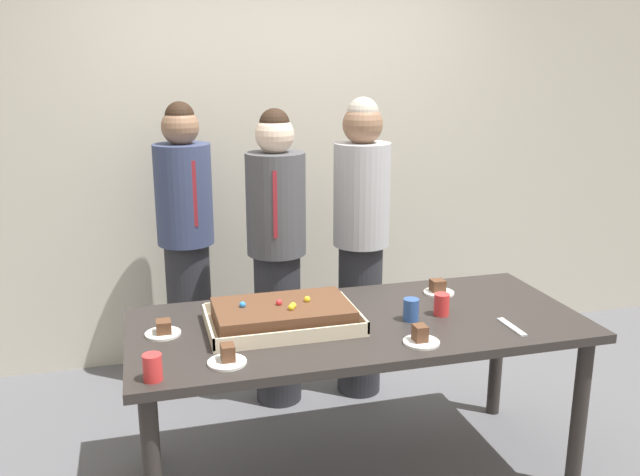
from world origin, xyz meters
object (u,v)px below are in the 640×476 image
(plated_slice_near_left, at_px, (227,358))
(drink_cup_middle, at_px, (442,304))
(party_table, at_px, (358,339))
(person_green_shirt_behind, at_px, (361,242))
(plated_slice_far_left, at_px, (438,289))
(drink_cup_far_end, at_px, (411,310))
(person_striped_tie_right, at_px, (186,242))
(plated_slice_far_right, at_px, (421,338))
(drink_cup_nearest, at_px, (153,367))
(cake_server_utensil, at_px, (512,327))
(person_serving_front, at_px, (277,254))
(sheet_cake, at_px, (283,316))
(plated_slice_near_right, at_px, (163,330))

(plated_slice_near_left, bearing_deg, drink_cup_middle, 13.59)
(party_table, bearing_deg, person_green_shirt_behind, 70.60)
(plated_slice_far_left, distance_m, drink_cup_far_end, 0.40)
(plated_slice_near_left, distance_m, person_striped_tie_right, 1.47)
(party_table, xyz_separation_m, plated_slice_far_right, (0.17, -0.30, 0.11))
(plated_slice_near_left, relative_size, drink_cup_nearest, 1.50)
(plated_slice_far_right, bearing_deg, plated_slice_far_left, 58.53)
(cake_server_utensil, xyz_separation_m, person_green_shirt_behind, (-0.33, 1.07, 0.12))
(cake_server_utensil, xyz_separation_m, person_serving_front, (-0.81, 1.09, 0.08))
(drink_cup_nearest, height_order, person_green_shirt_behind, person_green_shirt_behind)
(sheet_cake, height_order, drink_cup_far_end, sheet_cake)
(plated_slice_near_left, bearing_deg, cake_server_utensil, 1.07)
(plated_slice_near_right, relative_size, drink_cup_middle, 1.50)
(person_green_shirt_behind, bearing_deg, person_serving_front, -54.02)
(party_table, bearing_deg, plated_slice_near_left, -155.78)
(cake_server_utensil, distance_m, person_serving_front, 1.36)
(drink_cup_middle, bearing_deg, plated_slice_far_left, 67.68)
(plated_slice_far_left, xyz_separation_m, drink_cup_middle, (-0.11, -0.27, 0.03))
(plated_slice_far_right, bearing_deg, plated_slice_near_right, 159.99)
(party_table, height_order, drink_cup_middle, drink_cup_middle)
(drink_cup_far_end, bearing_deg, plated_slice_near_left, -165.47)
(sheet_cake, xyz_separation_m, plated_slice_near_right, (-0.50, 0.04, -0.03))
(plated_slice_far_left, xyz_separation_m, person_serving_front, (-0.69, 0.60, 0.06))
(party_table, xyz_separation_m, drink_cup_middle, (0.38, -0.04, 0.14))
(sheet_cake, height_order, person_green_shirt_behind, person_green_shirt_behind)
(plated_slice_near_left, bearing_deg, person_striped_tie_right, 91.44)
(plated_slice_near_left, height_order, person_green_shirt_behind, person_green_shirt_behind)
(sheet_cake, distance_m, drink_cup_nearest, 0.67)
(party_table, height_order, plated_slice_near_left, plated_slice_near_left)
(plated_slice_far_right, bearing_deg, sheet_cake, 147.03)
(plated_slice_near_left, distance_m, person_green_shirt_behind, 1.42)
(person_serving_front, bearing_deg, drink_cup_nearest, -20.70)
(plated_slice_far_right, height_order, drink_cup_far_end, drink_cup_far_end)
(party_table, xyz_separation_m, person_serving_front, (-0.19, 0.83, 0.17))
(person_serving_front, bearing_deg, plated_slice_near_right, -30.16)
(plated_slice_far_left, bearing_deg, cake_server_utensil, -76.59)
(plated_slice_far_right, height_order, cake_server_utensil, plated_slice_far_right)
(person_striped_tie_right, bearing_deg, plated_slice_far_left, 35.09)
(cake_server_utensil, bearing_deg, plated_slice_far_right, -174.08)
(person_green_shirt_behind, bearing_deg, plated_slice_near_right, -18.15)
(drink_cup_nearest, xyz_separation_m, cake_server_utensil, (1.51, 0.09, -0.05))
(party_table, height_order, sheet_cake, sheet_cake)
(person_serving_front, xyz_separation_m, person_striped_tie_right, (-0.46, 0.35, 0.01))
(plated_slice_near_right, relative_size, person_serving_front, 0.09)
(drink_cup_nearest, bearing_deg, person_green_shirt_behind, 44.50)
(drink_cup_middle, xyz_separation_m, drink_cup_far_end, (-0.16, -0.02, 0.00))
(drink_cup_middle, relative_size, drink_cup_far_end, 1.00)
(cake_server_utensil, relative_size, person_green_shirt_behind, 0.12)
(plated_slice_near_right, distance_m, drink_cup_middle, 1.23)
(party_table, bearing_deg, cake_server_utensil, -22.60)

